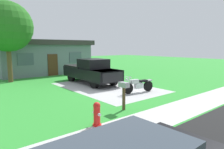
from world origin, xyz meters
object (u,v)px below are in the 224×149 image
mailbox (124,89)px  shade_tree (7,27)px  neighbor_house (43,56)px  fire_hydrant (97,114)px  pickup_truck (90,71)px  motorcycle (138,85)px

mailbox → shade_tree: (-2.17, 11.02, 3.38)m
mailbox → neighbor_house: bearing=82.5°
fire_hydrant → pickup_truck: bearing=58.3°
mailbox → motorcycle: bearing=32.9°
pickup_truck → neighbor_house: bearing=94.0°
fire_hydrant → neighbor_house: bearing=75.8°
pickup_truck → fire_hydrant: size_ratio=6.53×
pickup_truck → neighbor_house: neighbor_house is taller
mailbox → pickup_truck: bearing=68.9°
neighbor_house → mailbox: bearing=-97.5°
motorcycle → shade_tree: 11.15m
fire_hydrant → motorcycle: bearing=28.1°
pickup_truck → fire_hydrant: pickup_truck is taller
pickup_truck → neighbor_house: size_ratio=0.59×
motorcycle → fire_hydrant: size_ratio=2.53×
mailbox → shade_tree: 11.72m
fire_hydrant → mailbox: (1.97, 0.71, 0.55)m
fire_hydrant → shade_tree: 12.37m
motorcycle → mailbox: size_ratio=1.75×
fire_hydrant → neighbor_house: (3.94, 15.60, 1.36)m
mailbox → shade_tree: shade_tree is taller
pickup_truck → neighbor_house: 8.37m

